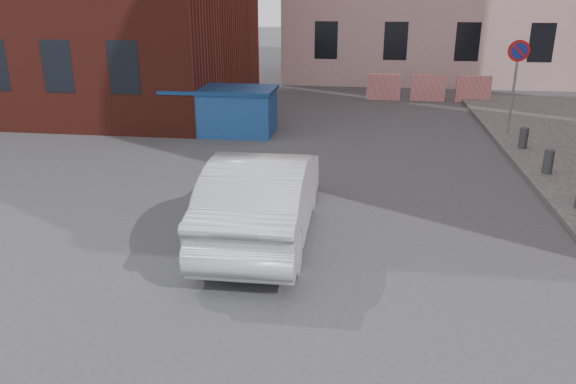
# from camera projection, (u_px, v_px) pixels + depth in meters

# --- Properties ---
(ground) EXTENTS (120.00, 120.00, 0.00)m
(ground) POSITION_uv_depth(u_px,v_px,m) (235.00, 278.00, 8.41)
(ground) COLOR #38383A
(ground) RESTS_ON ground
(no_parking_sign) EXTENTS (0.60, 0.09, 2.65)m
(no_parking_sign) POSITION_uv_depth(u_px,v_px,m) (516.00, 67.00, 15.80)
(no_parking_sign) COLOR gray
(no_parking_sign) RESTS_ON sidewalk
(barriers) EXTENTS (4.70, 0.18, 1.00)m
(barriers) POSITION_uv_depth(u_px,v_px,m) (428.00, 88.00, 21.68)
(barriers) COLOR red
(barriers) RESTS_ON ground
(dumpster) EXTENTS (3.27, 1.69, 1.37)m
(dumpster) POSITION_uv_depth(u_px,v_px,m) (221.00, 110.00, 16.71)
(dumpster) COLOR #1E4A8F
(dumpster) RESTS_ON ground
(silver_car) EXTENTS (1.66, 4.58, 1.50)m
(silver_car) POSITION_uv_depth(u_px,v_px,m) (263.00, 195.00, 9.64)
(silver_car) COLOR #A7AAAE
(silver_car) RESTS_ON ground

